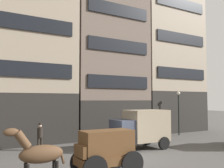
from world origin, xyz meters
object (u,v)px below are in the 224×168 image
at_px(streetlamp_curbside, 179,107).
at_px(fire_hydrant_curbside, 169,132).
at_px(cargo_wagon, 106,149).
at_px(pedestrian_officer, 40,135).
at_px(delivery_truck_near, 139,128).
at_px(draft_horse, 39,154).

xyz_separation_m(streetlamp_curbside, fire_hydrant_curbside, (-1.88, -0.57, -2.24)).
bearing_deg(streetlamp_curbside, cargo_wagon, -147.91).
height_order(pedestrian_officer, streetlamp_curbside, streetlamp_curbside).
bearing_deg(fire_hydrant_curbside, delivery_truck_near, -151.24).
bearing_deg(fire_hydrant_curbside, cargo_wagon, -145.63).
bearing_deg(draft_horse, fire_hydrant_curbside, 28.14).
xyz_separation_m(draft_horse, pedestrian_officer, (2.05, 7.22, -0.29)).
relative_size(delivery_truck_near, pedestrian_officer, 2.45).
xyz_separation_m(pedestrian_officer, streetlamp_curbside, (13.37, 0.59, 1.69)).
bearing_deg(cargo_wagon, streetlamp_curbside, 32.09).
height_order(draft_horse, pedestrian_officer, draft_horse).
distance_m(delivery_truck_near, streetlamp_curbside, 8.35).
height_order(draft_horse, delivery_truck_near, delivery_truck_near).
xyz_separation_m(cargo_wagon, streetlamp_curbside, (12.46, 7.82, 1.52)).
bearing_deg(fire_hydrant_curbside, pedestrian_officer, -179.89).
relative_size(cargo_wagon, streetlamp_curbside, 0.72).
height_order(draft_horse, streetlamp_curbside, streetlamp_curbside).
bearing_deg(cargo_wagon, draft_horse, 179.96).
xyz_separation_m(delivery_truck_near, pedestrian_officer, (-5.94, 3.02, -0.44)).
bearing_deg(delivery_truck_near, draft_horse, -152.29).
bearing_deg(delivery_truck_near, pedestrian_officer, 153.05).
bearing_deg(pedestrian_officer, delivery_truck_near, -26.95).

